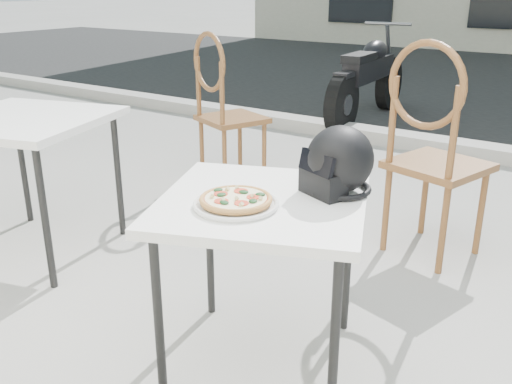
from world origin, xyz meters
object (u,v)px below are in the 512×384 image
Objects in this scene: helmet at (338,163)px; motorcycle at (369,80)px; plate at (236,204)px; cafe_chair_side at (223,101)px; cafe_table_side at (24,129)px; cafe_chair_main at (432,142)px; cafe_table_main at (263,214)px; pizza at (236,199)px.

motorcycle is at bearing 134.13° from helmet.
plate is at bearing -101.24° from helmet.
plate is 2.24m from cafe_chair_side.
cafe_chair_side reaches higher than plate.
cafe_chair_side is (-1.40, 1.75, -0.09)m from plate.
cafe_chair_main is at bearing 32.17° from cafe_table_side.
cafe_table_side is at bearing 175.32° from cafe_table_main.
cafe_table_side is at bearing 48.17° from cafe_chair_main.
cafe_chair_main is (0.24, 1.38, -0.07)m from pizza.
pizza is at bearing 150.89° from cafe_chair_side.
cafe_table_side is at bearing 170.84° from pizza.
helmet is (0.22, 0.33, 0.10)m from plate.
cafe_table_main is 0.95× the size of cafe_table_side.
helmet is 0.28× the size of cafe_chair_main.
pizza is at bearing -101.26° from helmet.
plate is at bearing -82.53° from pizza.
motorcycle is at bearing 107.71° from plate.
pizza is at bearing 97.47° from plate.
motorcycle is at bearing 107.71° from pizza.
cafe_chair_side is (0.16, 1.50, -0.08)m from cafe_table_side.
cafe_chair_main is (0.02, 1.05, -0.15)m from helmet.
helmet is at bearing 2.58° from cafe_table_side.
cafe_chair_side reaches higher than helmet.
cafe_table_main is 1.60m from cafe_table_side.
helmet is 0.16× the size of motorcycle.
plate is 0.02m from pizza.
cafe_table_side is 0.50× the size of motorcycle.
cafe_table_main is at bearing -109.65° from helmet.
helmet is at bearing 161.04° from cafe_chair_side.
pizza is at bearing -9.16° from cafe_table_side.
plate is 1.17× the size of helmet.
cafe_chair_side is at bearing 160.99° from helmet.
cafe_table_side reaches higher than cafe_table_main.
plate is 4.46m from motorcycle.
cafe_chair_main is 1.68m from cafe_chair_side.
helmet reaches higher than pizza.
cafe_chair_side is at bearing 83.71° from cafe_table_side.
cafe_table_main is 0.81× the size of cafe_chair_main.
plate is 1.41m from cafe_chair_main.
cafe_table_main is 0.16m from pizza.
cafe_table_main is 1.28m from cafe_chair_main.
helmet is (0.22, 0.33, 0.08)m from pizza.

